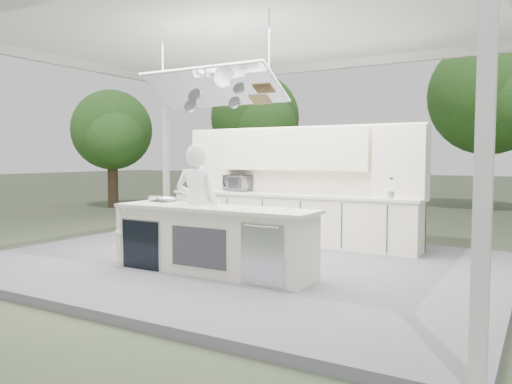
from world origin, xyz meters
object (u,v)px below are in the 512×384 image
Objects in this scene: back_counter at (289,218)px; sous_chef at (202,205)px; head_chef at (197,206)px; demo_island at (212,240)px.

back_counter is 3.39× the size of sous_chef.
head_chef reaches higher than back_counter.
back_counter is 1.68m from sous_chef.
demo_island is 1.69× the size of head_chef.
sous_chef reaches higher than back_counter.
back_counter is at bearing 13.52° from sous_chef.
back_counter is (-0.18, 2.81, 0.00)m from demo_island.
demo_island is 2.82m from back_counter.
head_chef is at bearing -95.24° from back_counter.
demo_island is at bearing -86.37° from back_counter.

